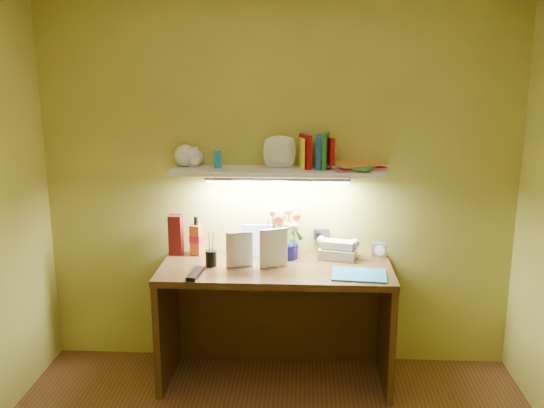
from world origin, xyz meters
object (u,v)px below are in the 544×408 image
Objects in this scene: flower_bouquet at (284,233)px; telephone at (338,248)px; desk at (276,324)px; desk_clock at (379,249)px; whisky_bottle at (196,236)px.

telephone is at bearing 0.39° from flower_bouquet.
flower_bouquet is at bearing -166.03° from telephone.
desk is 0.80m from desk_clock.
whisky_bottle is (-0.90, 0.02, 0.06)m from telephone.
desk_clock is 0.37× the size of whisky_bottle.
telephone is 0.90m from whisky_bottle.
whisky_bottle is at bearing 177.58° from flower_bouquet.
flower_bouquet reaches higher than whisky_bottle.
telephone reaches higher than desk.
desk_clock is 1.16m from whisky_bottle.
flower_bouquet is 0.35m from telephone.
whisky_bottle is at bearing -167.78° from telephone.
desk is 5.65× the size of whisky_bottle.
desk is 4.35× the size of flower_bouquet.
whisky_bottle is (-0.52, 0.20, 0.50)m from desk.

